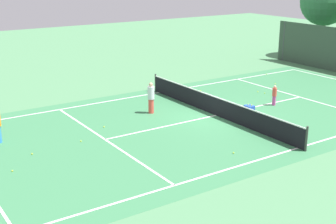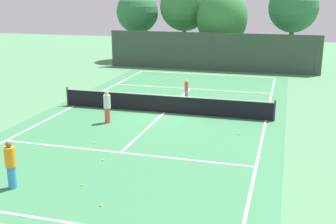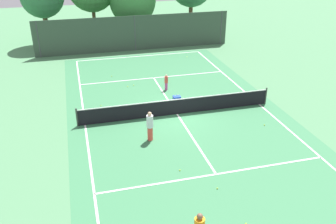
{
  "view_description": "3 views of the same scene",
  "coord_description": "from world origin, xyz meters",
  "px_view_note": "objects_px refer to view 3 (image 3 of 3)",
  "views": [
    {
      "loc": [
        17.85,
        -14.91,
        7.43
      ],
      "look_at": [
        0.71,
        -3.48,
        0.98
      ],
      "focal_mm": 49.93,
      "sensor_mm": 36.0,
      "label": 1
    },
    {
      "loc": [
        6.37,
        -21.69,
        6.33
      ],
      "look_at": [
        0.95,
        -2.56,
        0.8
      ],
      "focal_mm": 45.49,
      "sensor_mm": 36.0,
      "label": 2
    },
    {
      "loc": [
        -5.67,
        -19.16,
        9.93
      ],
      "look_at": [
        -0.81,
        -0.88,
        0.66
      ],
      "focal_mm": 39.22,
      "sensor_mm": 36.0,
      "label": 3
    }
  ],
  "objects_px": {
    "tennis_ball_8": "(228,77)",
    "tennis_ball_13": "(101,106)",
    "tennis_ball_10": "(112,76)",
    "tennis_ball_0": "(140,117)",
    "tennis_ball_12": "(187,57)",
    "tennis_ball_2": "(217,188)",
    "tennis_ball_3": "(79,72)",
    "tennis_ball_11": "(128,86)",
    "player_2": "(150,126)",
    "tennis_ball_7": "(134,85)",
    "tennis_ball_9": "(264,125)",
    "player_0": "(166,82)",
    "tennis_ball_5": "(227,102)",
    "ball_crate": "(177,99)",
    "tennis_ball_4": "(246,224)",
    "tennis_ball_1": "(180,170)"
  },
  "relations": [
    {
      "from": "tennis_ball_0",
      "to": "tennis_ball_8",
      "type": "xyz_separation_m",
      "value": [
        7.77,
        4.84,
        0.0
      ]
    },
    {
      "from": "tennis_ball_7",
      "to": "tennis_ball_9",
      "type": "height_order",
      "value": "same"
    },
    {
      "from": "tennis_ball_4",
      "to": "tennis_ball_0",
      "type": "bearing_deg",
      "value": 102.43
    },
    {
      "from": "player_2",
      "to": "tennis_ball_2",
      "type": "xyz_separation_m",
      "value": [
        1.89,
        -4.82,
        -0.81
      ]
    },
    {
      "from": "tennis_ball_5",
      "to": "tennis_ball_8",
      "type": "distance_m",
      "value": 4.64
    },
    {
      "from": "player_2",
      "to": "tennis_ball_8",
      "type": "distance_m",
      "value": 10.89
    },
    {
      "from": "tennis_ball_0",
      "to": "tennis_ball_13",
      "type": "distance_m",
      "value": 3.0
    },
    {
      "from": "player_2",
      "to": "tennis_ball_13",
      "type": "distance_m",
      "value": 5.44
    },
    {
      "from": "tennis_ball_8",
      "to": "tennis_ball_13",
      "type": "relative_size",
      "value": 1.0
    },
    {
      "from": "player_0",
      "to": "tennis_ball_5",
      "type": "height_order",
      "value": "player_0"
    },
    {
      "from": "tennis_ball_7",
      "to": "tennis_ball_9",
      "type": "distance_m",
      "value": 10.06
    },
    {
      "from": "player_2",
      "to": "tennis_ball_8",
      "type": "height_order",
      "value": "player_2"
    },
    {
      "from": "tennis_ball_1",
      "to": "tennis_ball_5",
      "type": "xyz_separation_m",
      "value": [
        5.14,
        6.49,
        0.0
      ]
    },
    {
      "from": "tennis_ball_3",
      "to": "tennis_ball_8",
      "type": "distance_m",
      "value": 11.66
    },
    {
      "from": "tennis_ball_0",
      "to": "tennis_ball_1",
      "type": "bearing_deg",
      "value": -82.7
    },
    {
      "from": "tennis_ball_2",
      "to": "tennis_ball_10",
      "type": "height_order",
      "value": "same"
    },
    {
      "from": "tennis_ball_3",
      "to": "tennis_ball_4",
      "type": "height_order",
      "value": "same"
    },
    {
      "from": "player_2",
      "to": "tennis_ball_1",
      "type": "bearing_deg",
      "value": -77.05
    },
    {
      "from": "tennis_ball_8",
      "to": "tennis_ball_11",
      "type": "bearing_deg",
      "value": 179.41
    },
    {
      "from": "ball_crate",
      "to": "tennis_ball_7",
      "type": "distance_m",
      "value": 4.09
    },
    {
      "from": "tennis_ball_3",
      "to": "tennis_ball_11",
      "type": "relative_size",
      "value": 1.0
    },
    {
      "from": "tennis_ball_5",
      "to": "tennis_ball_12",
      "type": "distance_m",
      "value": 9.89
    },
    {
      "from": "tennis_ball_2",
      "to": "tennis_ball_13",
      "type": "xyz_separation_m",
      "value": [
        -4.03,
        9.76,
        0.0
      ]
    },
    {
      "from": "tennis_ball_9",
      "to": "tennis_ball_13",
      "type": "xyz_separation_m",
      "value": [
        -8.8,
        5.04,
        0.0
      ]
    },
    {
      "from": "tennis_ball_2",
      "to": "tennis_ball_11",
      "type": "xyz_separation_m",
      "value": [
        -1.86,
        12.53,
        0.0
      ]
    },
    {
      "from": "tennis_ball_3",
      "to": "tennis_ball_7",
      "type": "height_order",
      "value": "same"
    },
    {
      "from": "tennis_ball_0",
      "to": "tennis_ball_9",
      "type": "bearing_deg",
      "value": -23.31
    },
    {
      "from": "tennis_ball_0",
      "to": "tennis_ball_10",
      "type": "xyz_separation_m",
      "value": [
        -0.77,
        7.3,
        0.0
      ]
    },
    {
      "from": "tennis_ball_4",
      "to": "tennis_ball_13",
      "type": "xyz_separation_m",
      "value": [
        -4.27,
        12.04,
        0.0
      ]
    },
    {
      "from": "tennis_ball_1",
      "to": "tennis_ball_3",
      "type": "distance_m",
      "value": 15.31
    },
    {
      "from": "tennis_ball_12",
      "to": "tennis_ball_11",
      "type": "bearing_deg",
      "value": -138.18
    },
    {
      "from": "tennis_ball_7",
      "to": "tennis_ball_11",
      "type": "relative_size",
      "value": 1.0
    },
    {
      "from": "tennis_ball_0",
      "to": "tennis_ball_11",
      "type": "height_order",
      "value": "same"
    },
    {
      "from": "tennis_ball_2",
      "to": "tennis_ball_7",
      "type": "bearing_deg",
      "value": 96.31
    },
    {
      "from": "tennis_ball_3",
      "to": "tennis_ball_13",
      "type": "distance_m",
      "value": 6.82
    },
    {
      "from": "tennis_ball_10",
      "to": "tennis_ball_13",
      "type": "height_order",
      "value": "same"
    },
    {
      "from": "tennis_ball_9",
      "to": "tennis_ball_10",
      "type": "bearing_deg",
      "value": 126.26
    },
    {
      "from": "tennis_ball_12",
      "to": "tennis_ball_0",
      "type": "bearing_deg",
      "value": -120.96
    },
    {
      "from": "player_0",
      "to": "tennis_ball_10",
      "type": "relative_size",
      "value": 17.24
    },
    {
      "from": "tennis_ball_8",
      "to": "tennis_ball_2",
      "type": "bearing_deg",
      "value": -115.13
    },
    {
      "from": "tennis_ball_8",
      "to": "tennis_ball_10",
      "type": "relative_size",
      "value": 1.0
    },
    {
      "from": "ball_crate",
      "to": "tennis_ball_10",
      "type": "xyz_separation_m",
      "value": [
        -3.56,
        5.65,
        -0.15
      ]
    },
    {
      "from": "tennis_ball_12",
      "to": "tennis_ball_2",
      "type": "bearing_deg",
      "value": -103.53
    },
    {
      "from": "player_0",
      "to": "tennis_ball_8",
      "type": "distance_m",
      "value": 5.32
    },
    {
      "from": "player_0",
      "to": "tennis_ball_2",
      "type": "distance_m",
      "value": 11.32
    },
    {
      "from": "tennis_ball_8",
      "to": "tennis_ball_3",
      "type": "bearing_deg",
      "value": 159.68
    },
    {
      "from": "tennis_ball_3",
      "to": "tennis_ball_7",
      "type": "bearing_deg",
      "value": -46.1
    },
    {
      "from": "ball_crate",
      "to": "tennis_ball_5",
      "type": "distance_m",
      "value": 3.29
    },
    {
      "from": "tennis_ball_8",
      "to": "player_0",
      "type": "bearing_deg",
      "value": -167.32
    },
    {
      "from": "player_0",
      "to": "tennis_ball_11",
      "type": "distance_m",
      "value": 2.88
    }
  ]
}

